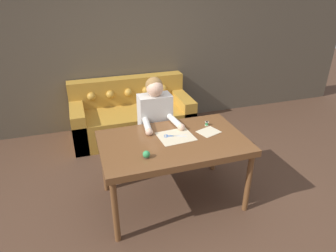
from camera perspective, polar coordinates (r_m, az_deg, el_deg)
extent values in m
plane|color=#4C3323|center=(3.54, 3.28, -13.88)|extent=(16.00, 16.00, 0.00)
cube|color=brown|center=(4.94, -5.88, 14.85)|extent=(8.00, 0.06, 2.60)
cube|color=brown|center=(3.12, 1.00, -3.28)|extent=(1.51, 0.93, 0.07)
cylinder|color=brown|center=(2.91, -9.99, -15.82)|extent=(0.06, 0.06, 0.70)
cylinder|color=brown|center=(3.30, 15.03, -10.48)|extent=(0.06, 0.06, 0.70)
cylinder|color=brown|center=(3.55, -12.03, -7.25)|extent=(0.06, 0.06, 0.70)
cylinder|color=brown|center=(3.88, 8.82, -3.78)|extent=(0.06, 0.06, 0.70)
cube|color=#B7842D|center=(4.78, -6.76, 0.70)|extent=(1.83, 0.88, 0.44)
cube|color=#B7842D|center=(4.91, -7.81, 6.82)|extent=(1.83, 0.22, 0.42)
cube|color=#B7842D|center=(4.68, -16.63, 0.21)|extent=(0.20, 0.88, 0.60)
cube|color=#B7842D|center=(4.95, 2.50, 2.80)|extent=(0.20, 0.88, 0.60)
sphere|color=#B7842D|center=(4.74, -14.37, 5.45)|extent=(0.13, 0.13, 0.13)
sphere|color=#B7842D|center=(4.76, -10.93, 5.90)|extent=(0.13, 0.13, 0.13)
sphere|color=#B7842D|center=(4.79, -7.52, 6.33)|extent=(0.13, 0.13, 0.13)
sphere|color=#B7842D|center=(4.85, -4.17, 6.73)|extent=(0.13, 0.13, 0.13)
sphere|color=#B7842D|center=(4.92, -0.91, 7.09)|extent=(0.13, 0.13, 0.13)
cube|color=white|center=(4.68, -1.48, 3.29)|extent=(0.38, 0.29, 0.00)
cylinder|color=#33281E|center=(3.87, -2.35, -5.31)|extent=(0.28, 0.28, 0.49)
cube|color=beige|center=(3.62, -2.50, 1.77)|extent=(0.39, 0.22, 0.56)
sphere|color=#DBAD8E|center=(3.47, -2.53, 7.17)|extent=(0.20, 0.20, 0.20)
sphere|color=olive|center=(3.49, -2.67, 7.71)|extent=(0.20, 0.20, 0.20)
cylinder|color=beige|center=(3.34, -4.00, 0.11)|extent=(0.11, 0.32, 0.07)
sphere|color=#DBAD8E|center=(3.20, -3.62, -1.14)|extent=(0.08, 0.08, 0.08)
cylinder|color=beige|center=(3.42, 1.38, 0.86)|extent=(0.10, 0.32, 0.07)
sphere|color=#DBAD8E|center=(3.29, 2.56, -0.23)|extent=(0.08, 0.08, 0.08)
cube|color=beige|center=(3.17, 1.49, -2.00)|extent=(0.39, 0.34, 0.00)
cube|color=beige|center=(3.29, 7.74, -1.10)|extent=(0.27, 0.25, 0.00)
cube|color=silver|center=(3.19, 2.37, -1.80)|extent=(0.14, 0.03, 0.00)
cube|color=#2D569E|center=(3.17, 0.42, -2.00)|extent=(0.09, 0.02, 0.00)
torus|color=#2D569E|center=(3.16, -0.36, -2.08)|extent=(0.04, 0.04, 0.01)
cube|color=silver|center=(3.17, 2.40, -2.01)|extent=(0.13, 0.07, 0.00)
cube|color=#2D569E|center=(3.18, 0.41, -1.87)|extent=(0.08, 0.05, 0.00)
torus|color=#2D569E|center=(3.19, -0.38, -1.81)|extent=(0.04, 0.04, 0.01)
cylinder|color=silver|center=(3.18, 1.19, -1.92)|extent=(0.01, 0.01, 0.01)
cylinder|color=#338C4C|center=(3.43, 7.39, 0.45)|extent=(0.03, 0.03, 0.04)
cylinder|color=beige|center=(3.42, 7.41, 0.76)|extent=(0.04, 0.04, 0.00)
cylinder|color=beige|center=(3.44, 7.37, 0.14)|extent=(0.04, 0.04, 0.00)
cylinder|color=#4C3828|center=(2.82, -4.12, -5.91)|extent=(0.06, 0.06, 0.01)
sphere|color=#338C4C|center=(2.81, -4.14, -5.39)|extent=(0.07, 0.07, 0.07)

